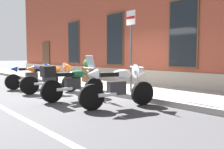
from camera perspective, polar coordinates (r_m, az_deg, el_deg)
ground_plane at (r=8.43m, az=-4.70°, el=-4.30°), size 140.00×140.00×0.00m
sidewalk at (r=9.29m, az=2.15°, el=-3.03°), size 32.03×2.74×0.15m
motorcycle_blue_sport at (r=9.95m, az=-18.05°, el=0.05°), size 0.62×2.10×1.01m
motorcycle_orange_sport at (r=8.47m, az=-14.06°, el=-0.44°), size 0.73×2.00×1.06m
motorcycle_green_touring at (r=6.91m, az=-9.97°, el=-1.72°), size 0.62×1.97×1.30m
motorcycle_white_sport at (r=5.88m, az=2.23°, el=-2.32°), size 0.77×2.00×1.07m
parking_sign at (r=7.50m, az=4.60°, el=8.42°), size 0.36×0.07×2.57m
barrel_planter at (r=10.74m, az=-5.87°, el=0.69°), size 0.59×0.59×1.01m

